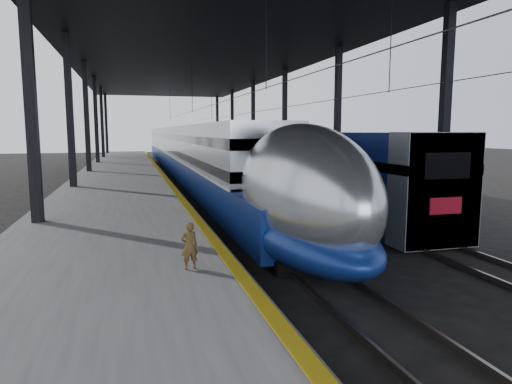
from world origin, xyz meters
name	(u,v)px	position (x,y,z in m)	size (l,w,h in m)	color
ground	(247,284)	(0.00, 0.00, 0.00)	(160.00, 160.00, 0.00)	black
platform	(120,184)	(-3.50, 20.00, 0.50)	(6.00, 80.00, 1.00)	#4C4C4F
yellow_strip	(163,175)	(-0.70, 20.00, 1.00)	(0.30, 80.00, 0.01)	gold
rails	(239,187)	(4.50, 20.00, 0.08)	(6.52, 80.00, 0.16)	slate
canopy	(200,53)	(1.90, 20.00, 9.12)	(18.00, 75.00, 9.47)	black
tgv_train	(187,154)	(2.00, 28.95, 2.02)	(3.02, 65.20, 4.33)	silver
second_train	(244,153)	(7.00, 28.67, 1.99)	(2.85, 56.05, 3.92)	navy
child	(189,246)	(-1.66, -1.53, 1.51)	(0.37, 0.25, 1.02)	#543D1C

